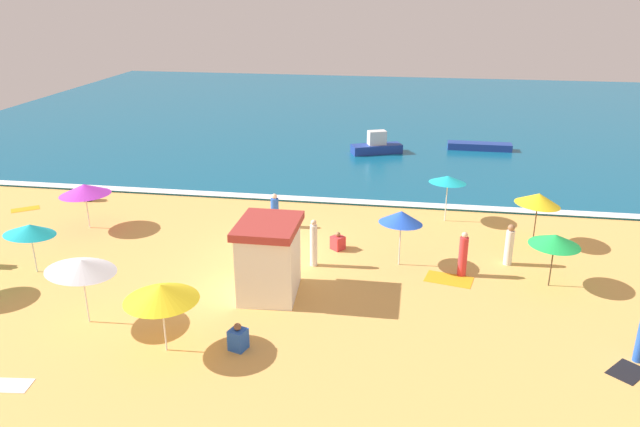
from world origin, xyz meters
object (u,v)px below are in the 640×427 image
(lifeguard_cabana, at_px, (269,258))
(beach_umbrella_7, at_px, (448,179))
(beach_umbrella_2, at_px, (161,292))
(beach_umbrella_4, at_px, (30,230))
(beach_umbrella_3, at_px, (538,199))
(small_boat_0, at_px, (377,146))
(beachgoer_1, at_px, (314,244))
(beach_umbrella_8, at_px, (81,266))
(beachgoer_7, at_px, (463,255))
(beach_umbrella_1, at_px, (401,217))
(beach_umbrella_0, at_px, (555,240))
(beachgoer_8, at_px, (338,242))
(beachgoer_5, at_px, (509,245))
(small_boat_1, at_px, (479,146))
(beachgoer_3, at_px, (87,194))
(beach_umbrella_6, at_px, (85,189))
(beachgoer_4, at_px, (238,338))
(beachgoer_2, at_px, (275,211))

(lifeguard_cabana, height_order, beach_umbrella_7, lifeguard_cabana)
(beach_umbrella_2, xyz_separation_m, beach_umbrella_4, (-6.96, 4.27, -0.20))
(beach_umbrella_3, height_order, small_boat_0, beach_umbrella_3)
(beachgoer_1, bearing_deg, beach_umbrella_3, 22.14)
(beach_umbrella_8, xyz_separation_m, beachgoer_7, (12.12, 5.39, -1.19))
(beach_umbrella_2, bearing_deg, beach_umbrella_1, 46.92)
(beach_umbrella_3, bearing_deg, beach_umbrella_0, -90.71)
(beach_umbrella_2, bearing_deg, beach_umbrella_0, 27.08)
(lifeguard_cabana, distance_m, small_boat_0, 19.47)
(beachgoer_8, bearing_deg, beachgoer_5, -3.20)
(beach_umbrella_1, distance_m, beach_umbrella_3, 6.26)
(beach_umbrella_1, bearing_deg, beach_umbrella_7, 69.35)
(beach_umbrella_2, bearing_deg, beach_umbrella_8, 159.69)
(beachgoer_8, bearing_deg, small_boat_1, 67.57)
(beachgoer_3, bearing_deg, small_boat_1, 32.74)
(beach_umbrella_2, distance_m, beach_umbrella_6, 11.37)
(beach_umbrella_8, xyz_separation_m, beachgoer_4, (5.23, -0.75, -1.65))
(beach_umbrella_3, height_order, beachgoer_4, beach_umbrella_3)
(beachgoer_3, bearing_deg, beach_umbrella_8, -61.14)
(beach_umbrella_2, distance_m, beach_umbrella_4, 8.16)
(beach_umbrella_0, distance_m, beachgoer_2, 11.91)
(beach_umbrella_3, height_order, beachgoer_7, beach_umbrella_3)
(beachgoer_4, height_order, small_boat_1, beachgoer_4)
(beach_umbrella_1, xyz_separation_m, beachgoer_5, (4.19, 0.71, -1.18))
(beach_umbrella_0, bearing_deg, beach_umbrella_8, -161.71)
(beach_umbrella_2, bearing_deg, beachgoer_8, 63.50)
(beach_umbrella_7, distance_m, small_boat_0, 11.95)
(beachgoer_7, height_order, small_boat_1, beachgoer_7)
(beachgoer_4, relative_size, beachgoer_5, 0.52)
(beach_umbrella_6, distance_m, beachgoer_1, 10.88)
(beach_umbrella_6, distance_m, small_boat_0, 18.80)
(beach_umbrella_7, bearing_deg, small_boat_0, 109.68)
(lifeguard_cabana, bearing_deg, beachgoer_2, 101.44)
(beach_umbrella_3, height_order, beach_umbrella_7, beach_umbrella_3)
(beachgoer_4, bearing_deg, beachgoer_8, 75.81)
(beachgoer_5, xyz_separation_m, beachgoer_8, (-6.75, 0.38, -0.49))
(beach_umbrella_1, xyz_separation_m, beach_umbrella_3, (5.50, 2.98, 0.01))
(beachgoer_3, distance_m, beachgoer_5, 20.51)
(beachgoer_3, xyz_separation_m, beachgoer_4, (11.31, -11.78, 0.05))
(beach_umbrella_4, bearing_deg, beachgoer_7, 8.12)
(beach_umbrella_0, relative_size, beach_umbrella_7, 0.90)
(beach_umbrella_8, xyz_separation_m, beachgoer_1, (6.48, 5.36, -1.10))
(beachgoer_5, distance_m, beachgoer_8, 6.77)
(beach_umbrella_4, distance_m, beach_umbrella_6, 4.51)
(beach_umbrella_1, xyz_separation_m, beach_umbrella_4, (-13.59, -2.84, -0.25))
(beach_umbrella_4, bearing_deg, beach_umbrella_1, 11.78)
(lifeguard_cabana, distance_m, beachgoer_8, 4.69)
(beach_umbrella_4, height_order, beach_umbrella_7, beach_umbrella_7)
(beachgoer_3, bearing_deg, beach_umbrella_4, -74.17)
(beachgoer_4, relative_size, small_boat_1, 0.21)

